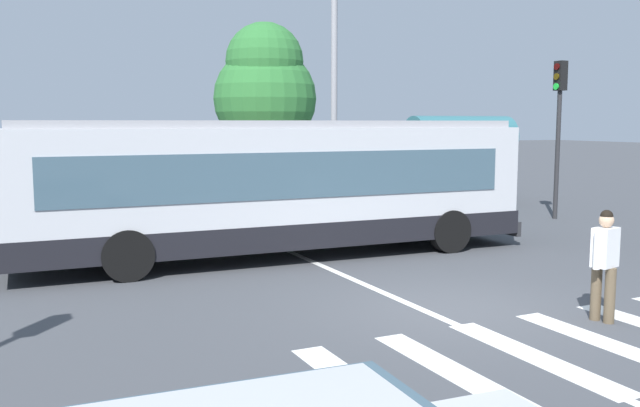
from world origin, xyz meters
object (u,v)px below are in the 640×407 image
pedestrian_crossing_street (605,259)px  parked_car_red (261,183)px  twin_arm_street_lamp (334,30)px  parked_car_champagne (196,185)px  parked_car_charcoal (112,188)px  traffic_light_far_corner (559,114)px  city_transit_bus (276,187)px  background_tree_right (265,88)px  parked_car_white (330,180)px  bus_stop_shelter (461,139)px

pedestrian_crossing_street → parked_car_red: (0.72, 16.79, -0.20)m
pedestrian_crossing_street → twin_arm_street_lamp: (1.42, 12.06, 4.90)m
pedestrian_crossing_street → parked_car_champagne: bearing=96.1°
pedestrian_crossing_street → twin_arm_street_lamp: bearing=83.3°
parked_car_charcoal → parked_car_champagne: (2.90, -0.06, 0.00)m
traffic_light_far_corner → city_transit_bus: bearing=-169.4°
traffic_light_far_corner → background_tree_right: size_ratio=0.67×
parked_car_white → twin_arm_street_lamp: 7.35m
parked_car_champagne → twin_arm_street_lamp: bearing=-55.8°
parked_car_charcoal → traffic_light_far_corner: 14.89m
parked_car_red → traffic_light_far_corner: (6.86, -7.98, 2.50)m
pedestrian_crossing_street → twin_arm_street_lamp: 13.10m
parked_car_white → traffic_light_far_corner: size_ratio=0.95×
pedestrian_crossing_street → bus_stop_shelter: bus_stop_shelter is taller
pedestrian_crossing_street → parked_car_red: pedestrian_crossing_street is taller
traffic_light_far_corner → bus_stop_shelter: bearing=92.1°
parked_car_champagne → bus_stop_shelter: bus_stop_shelter is taller
traffic_light_far_corner → parked_car_red: bearing=130.7°
bus_stop_shelter → pedestrian_crossing_street: bearing=-118.7°
parked_car_charcoal → traffic_light_far_corner: traffic_light_far_corner is taller
parked_car_red → twin_arm_street_lamp: bearing=-81.6°
background_tree_right → parked_car_champagne: bearing=-134.3°
parked_car_charcoal → background_tree_right: 9.36m
parked_car_white → traffic_light_far_corner: traffic_light_far_corner is taller
traffic_light_far_corner → twin_arm_street_lamp: bearing=152.1°
bus_stop_shelter → background_tree_right: 9.38m
parked_car_red → parked_car_white: size_ratio=1.00×
parked_car_champagne → traffic_light_far_corner: (9.37, -7.99, 2.50)m
twin_arm_street_lamp → background_tree_right: (1.20, 9.26, -1.35)m
bus_stop_shelter → parked_car_red: bearing=154.0°
parked_car_charcoal → parked_car_red: same height
bus_stop_shelter → parked_car_champagne: bearing=160.4°
bus_stop_shelter → background_tree_right: bearing=121.5°
parked_car_charcoal → parked_car_red: 5.42m
traffic_light_far_corner → background_tree_right: (-4.95, 12.51, 1.25)m
pedestrian_crossing_street → parked_car_charcoal: bearing=105.6°
parked_car_charcoal → parked_car_white: bearing=0.1°
parked_car_champagne → twin_arm_street_lamp: (3.22, -4.73, 5.11)m
twin_arm_street_lamp → background_tree_right: bearing=82.6°
parked_car_red → bus_stop_shelter: (6.68, -3.26, 1.65)m
parked_car_charcoal → bus_stop_shelter: bus_stop_shelter is taller
pedestrian_crossing_street → city_transit_bus: bearing=110.6°
city_transit_bus → parked_car_champagne: size_ratio=2.54×
parked_car_charcoal → traffic_light_far_corner: size_ratio=0.95×
bus_stop_shelter → twin_arm_street_lamp: bearing=-166.3°
background_tree_right → twin_arm_street_lamp: bearing=-97.4°
parked_car_red → parked_car_white: same height
pedestrian_crossing_street → bus_stop_shelter: (7.41, 13.52, 1.45)m
parked_car_white → traffic_light_far_corner: bearing=-63.9°
city_transit_bus → twin_arm_street_lamp: size_ratio=1.23×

